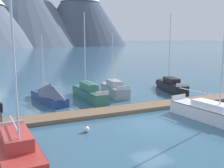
% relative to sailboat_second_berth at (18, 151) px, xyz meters
% --- Properties ---
extents(ground_plane, '(700.00, 700.00, 0.00)m').
position_rel_sailboat_second_berth_xyz_m(ground_plane, '(9.24, 1.44, -0.54)').
color(ground_plane, '#335B75').
extents(mountain_shoulder_ridge, '(95.40, 95.40, 55.99)m').
position_rel_sailboat_second_berth_xyz_m(mountain_shoulder_ridge, '(32.98, 189.16, 28.26)').
color(mountain_shoulder_ridge, slate).
rests_on(mountain_shoulder_ridge, ground).
extents(mountain_east_summit, '(68.55, 68.55, 52.72)m').
position_rel_sailboat_second_berth_xyz_m(mountain_east_summit, '(74.82, 179.66, 26.88)').
color(mountain_east_summit, '#424C60').
rests_on(mountain_east_summit, ground).
extents(dock, '(27.42, 3.79, 0.30)m').
position_rel_sailboat_second_berth_xyz_m(dock, '(9.24, 5.44, -0.39)').
color(dock, brown).
rests_on(dock, ground).
extents(sailboat_second_berth, '(1.98, 6.99, 8.11)m').
position_rel_sailboat_second_berth_xyz_m(sailboat_second_berth, '(0.00, 0.00, 0.00)').
color(sailboat_second_berth, '#B2332D').
rests_on(sailboat_second_berth, ground).
extents(sailboat_mid_dock_port, '(2.35, 6.74, 6.29)m').
position_rel_sailboat_second_berth_xyz_m(sailboat_mid_dock_port, '(4.63, 11.53, 0.34)').
color(sailboat_mid_dock_port, navy).
rests_on(sailboat_mid_dock_port, ground).
extents(sailboat_mid_dock_starboard, '(1.49, 7.27, 8.47)m').
position_rel_sailboat_second_berth_xyz_m(sailboat_mid_dock_starboard, '(8.41, 11.03, 0.15)').
color(sailboat_mid_dock_starboard, '#336B56').
rests_on(sailboat_mid_dock_starboard, ground).
extents(sailboat_far_berth, '(2.44, 6.40, 6.55)m').
position_rel_sailboat_second_berth_xyz_m(sailboat_far_berth, '(11.63, 11.74, 0.11)').
color(sailboat_far_berth, '#93939E').
rests_on(sailboat_far_berth, ground).
extents(sailboat_outer_slip, '(2.14, 7.31, 7.40)m').
position_rel_sailboat_second_berth_xyz_m(sailboat_outer_slip, '(13.62, -0.06, 0.07)').
color(sailboat_outer_slip, silver).
rests_on(sailboat_outer_slip, ground).
extents(sailboat_end_of_dock, '(3.15, 6.75, 8.67)m').
position_rel_sailboat_second_berth_xyz_m(sailboat_end_of_dock, '(18.37, 10.50, 0.11)').
color(sailboat_end_of_dock, black).
rests_on(sailboat_end_of_dock, ground).
extents(mooring_buoy_channel_marker, '(0.40, 0.40, 0.48)m').
position_rel_sailboat_second_berth_xyz_m(mooring_buoy_channel_marker, '(4.59, 2.30, -0.33)').
color(mooring_buoy_channel_marker, white).
rests_on(mooring_buoy_channel_marker, ground).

